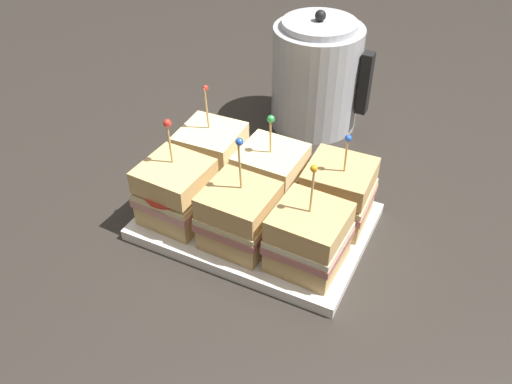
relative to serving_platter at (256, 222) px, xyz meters
name	(u,v)px	position (x,y,z in m)	size (l,w,h in m)	color
ground_plane	(256,226)	(0.00, 0.00, -0.01)	(6.00, 6.00, 0.00)	#2D2823
serving_platter	(256,222)	(0.00, 0.00, 0.00)	(0.34, 0.24, 0.02)	white
sandwich_front_left	(176,192)	(-0.11, -0.05, 0.06)	(0.10, 0.11, 0.17)	tan
sandwich_front_center	(240,216)	(0.00, -0.05, 0.06)	(0.10, 0.10, 0.18)	tan
sandwich_front_right	(309,238)	(0.11, -0.05, 0.06)	(0.10, 0.10, 0.17)	tan
sandwich_back_left	(211,155)	(-0.11, 0.06, 0.06)	(0.10, 0.10, 0.17)	beige
sandwich_back_center	(269,175)	(0.00, 0.05, 0.06)	(0.10, 0.10, 0.16)	beige
sandwich_back_right	(338,193)	(0.11, 0.05, 0.06)	(0.10, 0.10, 0.16)	tan
kettle_steel	(316,76)	(-0.03, 0.33, 0.09)	(0.19, 0.17, 0.23)	#B7BABF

